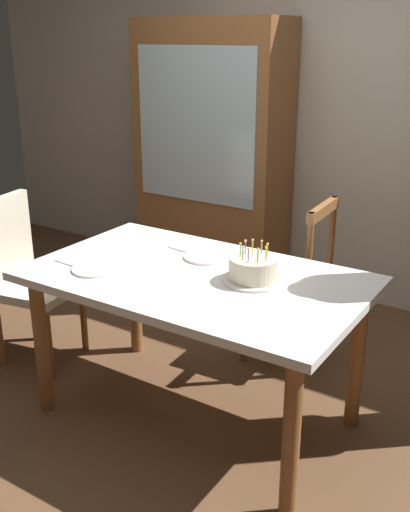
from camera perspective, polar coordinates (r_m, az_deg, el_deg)
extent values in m
plane|color=brown|center=(3.14, -0.79, -14.72)|extent=(6.40, 6.40, 0.00)
cube|color=beige|center=(4.26, 13.37, 13.04)|extent=(6.40, 0.10, 2.60)
cube|color=white|center=(2.78, -0.87, -2.13)|extent=(1.54, 0.92, 0.04)
cylinder|color=brown|center=(3.10, -15.12, -8.14)|extent=(0.07, 0.07, 0.72)
cylinder|color=brown|center=(2.41, 8.11, -16.67)|extent=(0.07, 0.07, 0.72)
cylinder|color=brown|center=(3.56, -6.61, -3.67)|extent=(0.07, 0.07, 0.72)
cylinder|color=brown|center=(2.98, 14.10, -9.27)|extent=(0.07, 0.07, 0.72)
cylinder|color=silver|center=(2.70, 4.54, -2.25)|extent=(0.28, 0.28, 0.01)
cylinder|color=beige|center=(2.68, 4.57, -1.15)|extent=(0.22, 0.22, 0.10)
cylinder|color=yellow|center=(2.63, 5.75, 0.15)|extent=(0.01, 0.01, 0.05)
sphere|color=#FFC64C|center=(2.62, 5.78, 0.84)|extent=(0.01, 0.01, 0.01)
cylinder|color=yellow|center=(2.67, 5.88, 0.46)|extent=(0.01, 0.01, 0.05)
sphere|color=#FFC64C|center=(2.66, 5.91, 1.14)|extent=(0.01, 0.01, 0.01)
cylinder|color=#F2994C|center=(2.70, 5.34, 0.74)|extent=(0.01, 0.01, 0.05)
sphere|color=#FFC64C|center=(2.69, 5.37, 1.41)|extent=(0.01, 0.01, 0.01)
cylinder|color=yellow|center=(2.71, 4.49, 0.83)|extent=(0.01, 0.01, 0.05)
sphere|color=#FFC64C|center=(2.70, 4.51, 1.50)|extent=(0.01, 0.01, 0.01)
cylinder|color=#4C7FE5|center=(2.70, 3.81, 0.76)|extent=(0.01, 0.01, 0.05)
sphere|color=#FFC64C|center=(2.69, 3.82, 1.43)|extent=(0.01, 0.01, 0.01)
cylinder|color=#66CC72|center=(2.66, 3.34, 0.49)|extent=(0.01, 0.01, 0.05)
sphere|color=#FFC64C|center=(2.65, 3.35, 1.17)|extent=(0.01, 0.01, 0.01)
cylinder|color=#F2994C|center=(2.62, 3.57, 0.16)|extent=(0.01, 0.01, 0.05)
sphere|color=#FFC64C|center=(2.61, 3.59, 0.85)|extent=(0.01, 0.01, 0.01)
cylinder|color=#D872CC|center=(2.60, 4.10, 0.01)|extent=(0.01, 0.01, 0.05)
sphere|color=#FFC64C|center=(2.59, 4.11, 0.70)|extent=(0.01, 0.01, 0.01)
cylinder|color=#66CC72|center=(2.60, 4.99, -0.04)|extent=(0.01, 0.01, 0.05)
sphere|color=#FFC64C|center=(2.59, 5.02, 0.66)|extent=(0.01, 0.01, 0.01)
cylinder|color=white|center=(2.86, -10.26, -1.19)|extent=(0.22, 0.22, 0.01)
cylinder|color=white|center=(2.97, 0.11, -0.07)|extent=(0.22, 0.22, 0.01)
cube|color=silver|center=(2.96, -12.78, -0.73)|extent=(0.18, 0.03, 0.01)
cube|color=silver|center=(3.07, -2.24, 0.53)|extent=(0.18, 0.04, 0.01)
cube|color=beige|center=(3.48, 7.45, -2.68)|extent=(0.46, 0.46, 0.05)
cylinder|color=brown|center=(3.78, 5.90, -4.63)|extent=(0.04, 0.04, 0.42)
cylinder|color=brown|center=(3.50, 3.61, -6.68)|extent=(0.04, 0.04, 0.42)
cylinder|color=brown|center=(3.67, 10.76, -5.68)|extent=(0.04, 0.04, 0.42)
cylinder|color=brown|center=(3.39, 8.82, -7.91)|extent=(0.04, 0.04, 0.42)
cylinder|color=brown|center=(3.49, 11.80, 1.50)|extent=(0.04, 0.04, 0.50)
cylinder|color=brown|center=(3.17, 9.72, -0.30)|extent=(0.04, 0.04, 0.50)
cube|color=brown|center=(3.26, 11.06, 4.28)|extent=(0.06, 0.40, 0.06)
cube|color=beige|center=(3.55, -15.41, -2.82)|extent=(0.51, 0.51, 0.05)
cylinder|color=brown|center=(3.43, -14.49, -7.94)|extent=(0.04, 0.04, 0.42)
cylinder|color=brown|center=(3.68, -11.35, -5.71)|extent=(0.04, 0.04, 0.42)
cylinder|color=brown|center=(3.86, -15.57, -4.75)|extent=(0.04, 0.04, 0.42)
cube|color=beige|center=(3.59, -18.32, 1.39)|extent=(0.12, 0.40, 0.50)
cube|color=brown|center=(4.44, 0.69, 9.28)|extent=(1.10, 0.44, 1.90)
cube|color=silver|center=(4.22, -0.96, 12.12)|extent=(0.94, 0.01, 1.04)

